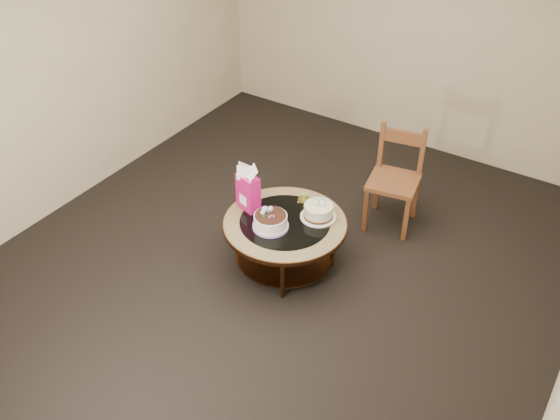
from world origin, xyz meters
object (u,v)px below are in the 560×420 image
Objects in this scene: decorated_cake at (270,222)px; gift_bag at (248,188)px; coffee_table at (285,229)px; cream_cake at (318,211)px; dining_chair at (395,178)px.

decorated_cake is 0.35m from gift_bag.
cream_cake is (0.20, 0.19, 0.14)m from coffee_table.
coffee_table is 0.20m from decorated_cake.
cream_cake is at bearing 37.80° from gift_bag.
decorated_cake is at bearing -4.29° from gift_bag.
dining_chair reaches higher than cream_cake.
coffee_table is 0.31m from cream_cake.
dining_chair is (0.85, 1.05, -0.19)m from gift_bag.
dining_chair is (0.49, 1.04, 0.09)m from coffee_table.
decorated_cake is (-0.05, -0.13, 0.14)m from coffee_table.
gift_bag is at bearing -177.69° from cream_cake.
cream_cake is 0.73× the size of gift_bag.
coffee_table is at bearing 67.13° from decorated_cake.
coffee_table is 1.10× the size of dining_chair.
gift_bag is (-0.35, -0.01, 0.28)m from coffee_table.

